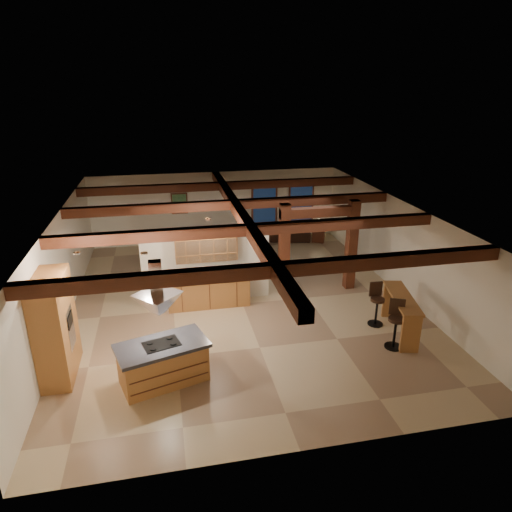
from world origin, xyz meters
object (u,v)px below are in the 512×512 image
(kitchen_island, at_px, (163,362))
(sofa, at_px, (286,233))
(dining_table, at_px, (206,258))
(bar_counter, at_px, (401,309))

(kitchen_island, xyz_separation_m, sofa, (5.24, 8.87, -0.19))
(kitchen_island, xyz_separation_m, dining_table, (1.60, 6.55, -0.16))
(dining_table, bearing_deg, sofa, 51.42)
(sofa, distance_m, bar_counter, 8.07)
(kitchen_island, bearing_deg, dining_table, 76.30)
(kitchen_island, bearing_deg, bar_counter, 7.99)
(sofa, bearing_deg, bar_counter, 110.36)
(sofa, height_order, bar_counter, bar_counter)
(sofa, bearing_deg, kitchen_island, 73.23)
(kitchen_island, relative_size, sofa, 1.08)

